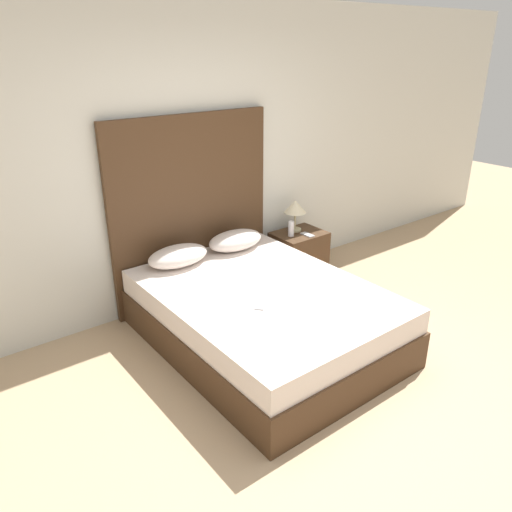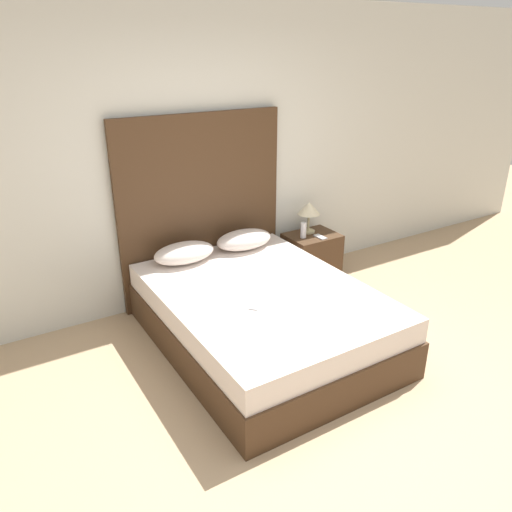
{
  "view_description": "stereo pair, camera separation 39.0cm",
  "coord_description": "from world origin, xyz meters",
  "px_view_note": "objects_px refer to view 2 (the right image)",
  "views": [
    {
      "loc": [
        -2.11,
        -1.62,
        2.32
      ],
      "look_at": [
        0.12,
        1.27,
        0.75
      ],
      "focal_mm": 35.0,
      "sensor_mm": 36.0,
      "label": 1
    },
    {
      "loc": [
        -1.79,
        -1.84,
        2.32
      ],
      "look_at": [
        0.12,
        1.27,
        0.75
      ],
      "focal_mm": 35.0,
      "sensor_mm": 36.0,
      "label": 2
    }
  ],
  "objects_px": {
    "bed": "(263,317)",
    "phone_on_bed": "(256,305)",
    "phone_on_nightstand": "(320,237)",
    "table_lamp": "(309,209)",
    "nightstand": "(311,256)"
  },
  "relations": [
    {
      "from": "nightstand",
      "to": "bed",
      "type": "bearing_deg",
      "value": -144.05
    },
    {
      "from": "phone_on_bed",
      "to": "nightstand",
      "type": "bearing_deg",
      "value": 37.72
    },
    {
      "from": "nightstand",
      "to": "table_lamp",
      "type": "relative_size",
      "value": 1.6
    },
    {
      "from": "phone_on_bed",
      "to": "table_lamp",
      "type": "xyz_separation_m",
      "value": [
        1.32,
        1.1,
        0.22
      ]
    },
    {
      "from": "bed",
      "to": "phone_on_bed",
      "type": "xyz_separation_m",
      "value": [
        -0.19,
        -0.2,
        0.26
      ]
    },
    {
      "from": "bed",
      "to": "nightstand",
      "type": "relative_size",
      "value": 3.94
    },
    {
      "from": "bed",
      "to": "table_lamp",
      "type": "height_order",
      "value": "table_lamp"
    },
    {
      "from": "table_lamp",
      "to": "phone_on_nightstand",
      "type": "bearing_deg",
      "value": -85.82
    },
    {
      "from": "phone_on_bed",
      "to": "nightstand",
      "type": "height_order",
      "value": "phone_on_bed"
    },
    {
      "from": "table_lamp",
      "to": "phone_on_nightstand",
      "type": "distance_m",
      "value": 0.31
    },
    {
      "from": "phone_on_bed",
      "to": "bed",
      "type": "bearing_deg",
      "value": 46.68
    },
    {
      "from": "phone_on_bed",
      "to": "phone_on_nightstand",
      "type": "distance_m",
      "value": 1.61
    },
    {
      "from": "bed",
      "to": "phone_on_bed",
      "type": "relative_size",
      "value": 13.07
    },
    {
      "from": "phone_on_nightstand",
      "to": "nightstand",
      "type": "bearing_deg",
      "value": 100.9
    },
    {
      "from": "phone_on_nightstand",
      "to": "table_lamp",
      "type": "bearing_deg",
      "value": 94.18
    }
  ]
}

